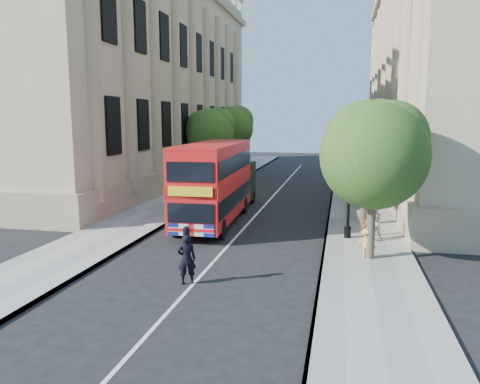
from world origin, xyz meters
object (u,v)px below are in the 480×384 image
Objects in this scene: lamp_post at (349,185)px; box_van at (233,186)px; double_decker_bus at (214,181)px; woman_pedestrian at (374,222)px; police_constable at (187,259)px.

box_van is at bearing 136.19° from lamp_post.
lamp_post is 7.00m from double_decker_bus.
lamp_post is 1.09× the size of box_van.
lamp_post is at bearing -18.57° from double_decker_bus.
woman_pedestrian is (7.92, -6.50, -0.44)m from box_van.
lamp_post reaches higher than double_decker_bus.
box_van reaches higher than police_constable.
lamp_post is 3.07× the size of police_constable.
box_van is at bearing -64.49° from woman_pedestrian.
double_decker_bus is at bearing -87.40° from box_van.
double_decker_bus reaches higher than police_constable.
double_decker_bus reaches higher than woman_pedestrian.
woman_pedestrian is (6.34, 6.89, 0.04)m from police_constable.
woman_pedestrian is at bearing -155.56° from police_constable.
double_decker_bus is 1.88× the size of box_van.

